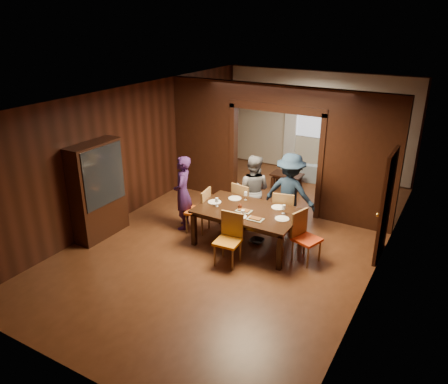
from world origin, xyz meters
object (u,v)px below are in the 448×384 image
Objects in this scene: person_purple at (183,193)px; coffee_table at (287,181)px; dining_table at (248,227)px; chair_left at (198,210)px; chair_near at (228,240)px; person_navy at (290,193)px; person_grey at (253,190)px; hutch at (98,191)px; chair_far_r at (284,212)px; sofa at (314,171)px; chair_far_l at (245,203)px; chair_right at (307,238)px.

person_purple is 3.47m from coffee_table.
dining_table is 1.20m from chair_left.
chair_left and chair_near have the same top height.
person_navy is 1.76× the size of chair_left.
person_grey is 1.62× the size of chair_left.
dining_table is at bearing 67.39° from person_navy.
dining_table is at bearing 86.03° from chair_near.
hutch is (-3.29, -2.17, 0.15)m from person_navy.
chair_far_r is at bearing 108.54° from chair_left.
coffee_table is at bearing 92.45° from chair_near.
sofa is 3.42m from chair_far_l.
person_grey is 3.35m from sofa.
coffee_table is at bearing 45.72° from chair_right.
sofa is 3.43m from chair_far_r.
chair_left and chair_right have the same top height.
chair_left is at bearing 140.67° from chair_near.
person_grey is 0.84m from chair_far_r.
chair_right reaches higher than coffee_table.
hutch is (-1.64, -1.15, 0.52)m from chair_left.
sofa is 4.36m from chair_left.
hutch reaches higher than chair_right.
hutch is at bearing -158.10° from dining_table.
chair_right is at bearing -0.84° from dining_table.
hutch is at bearing -73.05° from person_purple.
chair_right is at bearing 81.22° from chair_left.
sofa is 6.07m from hutch.
sofa is 0.87× the size of dining_table.
person_grey reaches higher than coffee_table.
coffee_table is at bearing 98.59° from dining_table.
person_navy reaches higher than person_grey.
person_navy is 0.85× the size of dining_table.
sofa is at bearing -105.01° from person_grey.
sofa is at bearing -87.63° from chair_far_l.
person_purple is at bearing 28.39° from person_navy.
person_grey is (1.20, 0.91, -0.02)m from person_purple.
coffee_table is 0.82× the size of chair_far_r.
chair_near reaches higher than dining_table.
chair_left is at bearing 107.24° from chair_right.
chair_left is at bearing -102.24° from coffee_table.
chair_near is at bearing 46.99° from chair_left.
coffee_table is 0.40× the size of hutch.
chair_left is (0.36, 0.01, -0.32)m from person_purple.
chair_left is at bearing 179.70° from dining_table.
dining_table is at bearing 129.67° from chair_far_l.
chair_far_r is at bearing 92.00° from sofa.
coffee_table is 5.03m from hutch.
chair_right is at bearing 139.53° from person_grey.
person_purple is 1.66× the size of chair_right.
chair_far_r is (-0.03, -0.20, -0.37)m from person_navy.
chair_far_l is at bearing 22.30° from person_grey.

